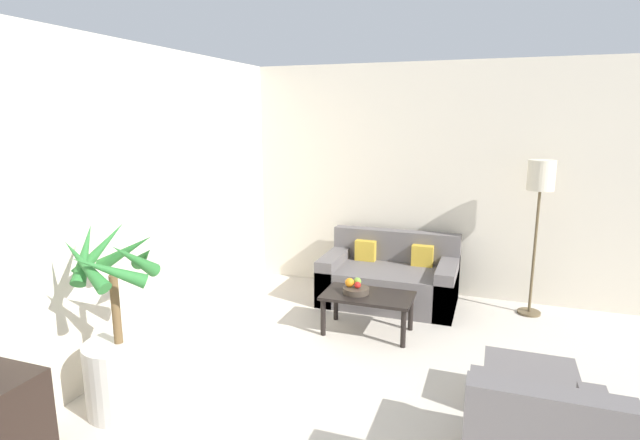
{
  "coord_description": "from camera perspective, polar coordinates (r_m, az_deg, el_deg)",
  "views": [
    {
      "loc": [
        -0.24,
        0.41,
        2.1
      ],
      "look_at": [
        -2.0,
        5.35,
        1.0
      ],
      "focal_mm": 28.0,
      "sensor_mm": 36.0,
      "label": 1
    }
  ],
  "objects": [
    {
      "name": "wall_back",
      "position": [
        5.95,
        21.83,
        3.76
      ],
      "size": [
        7.87,
        0.06,
        2.7
      ],
      "color": "beige",
      "rests_on": "ground_plane"
    },
    {
      "name": "wall_left",
      "position": [
        4.07,
        -26.83,
        -0.06
      ],
      "size": [
        0.06,
        7.88,
        2.7
      ],
      "color": "beige",
      "rests_on": "ground_plane"
    },
    {
      "name": "potted_palm",
      "position": [
        3.94,
        -21.89,
        -13.9
      ],
      "size": [
        0.64,
        0.71,
        1.39
      ],
      "color": "beige",
      "rests_on": "ground_plane"
    },
    {
      "name": "sofa_loveseat",
      "position": [
        5.79,
        7.95,
        -6.76
      ],
      "size": [
        1.49,
        0.87,
        0.77
      ],
      "color": "#605B5B",
      "rests_on": "ground_plane"
    },
    {
      "name": "floor_lamp",
      "position": [
        5.6,
        23.87,
        3.45
      ],
      "size": [
        0.27,
        0.27,
        1.66
      ],
      "color": "brown",
      "rests_on": "ground_plane"
    },
    {
      "name": "coffee_table",
      "position": [
        4.95,
        5.48,
        -9.09
      ],
      "size": [
        0.87,
        0.5,
        0.4
      ],
      "color": "black",
      "rests_on": "ground_plane"
    },
    {
      "name": "fruit_bowl",
      "position": [
        4.94,
        4.13,
        -8.02
      ],
      "size": [
        0.26,
        0.26,
        0.06
      ],
      "color": "#42382D",
      "rests_on": "coffee_table"
    },
    {
      "name": "apple_red",
      "position": [
        4.9,
        4.32,
        -7.42
      ],
      "size": [
        0.07,
        0.07,
        0.07
      ],
      "color": "red",
      "rests_on": "fruit_bowl"
    },
    {
      "name": "apple_green",
      "position": [
        4.98,
        4.29,
        -7.01
      ],
      "size": [
        0.08,
        0.08,
        0.08
      ],
      "color": "olive",
      "rests_on": "fruit_bowl"
    },
    {
      "name": "orange_fruit",
      "position": [
        4.93,
        3.4,
        -7.14
      ],
      "size": [
        0.09,
        0.09,
        0.09
      ],
      "color": "orange",
      "rests_on": "fruit_bowl"
    },
    {
      "name": "ottoman",
      "position": [
        4.09,
        22.73,
        -17.25
      ],
      "size": [
        0.63,
        0.46,
        0.34
      ],
      "color": "#605B5B",
      "rests_on": "ground_plane"
    }
  ]
}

